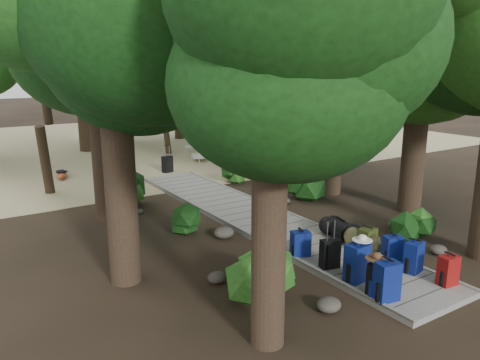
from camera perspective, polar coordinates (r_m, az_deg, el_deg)
ground at (r=12.43m, az=4.62°, el=-6.15°), size 120.00×120.00×0.00m
sand_beach at (r=26.58m, az=-16.78°, el=4.06°), size 40.00×22.00×0.02m
boardwalk at (r=13.17m, az=1.98°, el=-4.67°), size 2.00×12.00×0.12m
backpack_left_a at (r=8.92m, az=17.48°, el=-11.46°), size 0.47×0.36×0.80m
backpack_left_b at (r=9.06m, az=16.49°, el=-11.30°), size 0.42×0.33×0.70m
backpack_left_c at (r=9.50m, az=14.09°, el=-9.50°), size 0.48×0.36×0.84m
backpack_left_d at (r=10.52m, az=7.39°, el=-7.52°), size 0.47×0.40×0.61m
backpack_right_a at (r=9.94m, az=24.06°, el=-9.86°), size 0.38×0.29×0.65m
backpack_right_b at (r=10.25m, az=20.44°, el=-8.60°), size 0.45×0.36×0.71m
backpack_right_c at (r=10.56m, az=18.10°, el=-7.90°), size 0.45×0.38×0.66m
backpack_right_d at (r=10.98m, az=15.23°, el=-6.96°), size 0.44×0.35×0.62m
duffel_right_khaki at (r=11.12m, az=14.67°, el=-7.15°), size 0.51×0.70×0.44m
duffel_right_black at (r=11.71m, az=12.15°, el=-5.85°), size 0.62×0.83×0.47m
suitcase_on_boardwalk at (r=10.00m, az=10.90°, el=-8.82°), size 0.44×0.30×0.61m
lone_suitcase_on_sand at (r=19.13m, az=-8.85°, el=1.92°), size 0.47×0.34×0.66m
hat_brown at (r=8.91m, az=16.36°, el=-8.82°), size 0.41×0.41×0.12m
hat_white at (r=9.35m, az=14.70°, el=-6.75°), size 0.39×0.39×0.13m
kayak at (r=19.41m, az=-20.91°, el=0.82°), size 1.38×3.27×0.32m
sun_lounger at (r=21.48m, az=-5.06°, el=3.23°), size 1.27×1.91×0.59m
tree_right_b at (r=14.32m, az=21.45°, el=15.17°), size 5.38×5.38×9.60m
tree_right_c at (r=15.66m, az=11.80°, el=14.03°), size 5.05×5.05×8.74m
tree_right_d at (r=18.86m, az=11.91°, el=17.61°), size 6.09×6.09×11.16m
tree_right_e at (r=20.09m, az=2.34°, el=12.97°), size 4.39×4.39×7.89m
tree_right_f at (r=22.98m, az=3.46°, el=14.07°), size 4.87×4.87×8.70m
tree_left_a at (r=6.55m, az=3.80°, el=9.61°), size 4.50×4.50×7.51m
tree_left_b at (r=8.98m, az=-15.28°, el=14.05°), size 4.82×4.82×8.68m
tree_left_c at (r=13.16m, az=-17.12°, el=13.98°), size 5.07×5.07×8.82m
tree_back_a at (r=24.70m, az=-19.00°, el=14.29°), size 5.50×5.50×9.52m
tree_back_b at (r=27.16m, az=-14.60°, el=16.34°), size 6.32×6.32×11.28m
tree_back_c at (r=27.83m, az=-7.62°, el=13.32°), size 4.52×4.52×8.13m
palm_right_a at (r=18.07m, az=1.43°, el=10.79°), size 3.86×3.86×6.57m
palm_right_b at (r=24.32m, az=-1.79°, el=14.10°), size 4.52×4.52×8.73m
palm_right_c at (r=23.16m, az=-8.68°, el=11.05°), size 4.01×4.01×6.38m
palm_left_a at (r=16.57m, az=-24.03°, el=10.15°), size 4.42×4.42×7.03m
rock_left_a at (r=8.67m, az=10.78°, el=-14.72°), size 0.46×0.41×0.25m
rock_left_b at (r=9.55m, az=-2.79°, el=-11.77°), size 0.40×0.36×0.22m
rock_left_c at (r=11.83m, az=-1.99°, el=-6.41°), size 0.52×0.47×0.29m
rock_left_d at (r=14.03m, az=-12.19°, el=-3.77°), size 0.26×0.24×0.14m
rock_right_a at (r=11.77m, az=23.03°, el=-7.84°), size 0.41×0.36×0.22m
rock_right_b at (r=13.11m, az=18.68°, el=-5.11°), size 0.53×0.47×0.29m
rock_right_c at (r=14.77m, az=5.51°, el=-2.54°), size 0.34×0.30×0.18m
rock_right_d at (r=17.43m, az=3.81°, el=0.26°), size 0.59×0.53×0.32m
shrub_left_a at (r=8.69m, az=2.75°, el=-11.35°), size 1.19×1.19×1.07m
shrub_left_b at (r=11.94m, az=-7.03°, el=-5.21°), size 0.80×0.80×0.72m
shrub_left_c at (r=14.74m, az=-13.89°, el=-0.83°), size 1.36×1.36×1.22m
shrub_right_a at (r=12.44m, az=20.35°, el=-5.10°), size 0.86×0.86×0.77m
shrub_right_b at (r=15.19m, az=7.59°, el=-0.29°), size 1.26×1.26×1.13m
shrub_right_c at (r=17.26m, az=-1.00°, el=0.78°), size 0.77×0.77×0.69m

